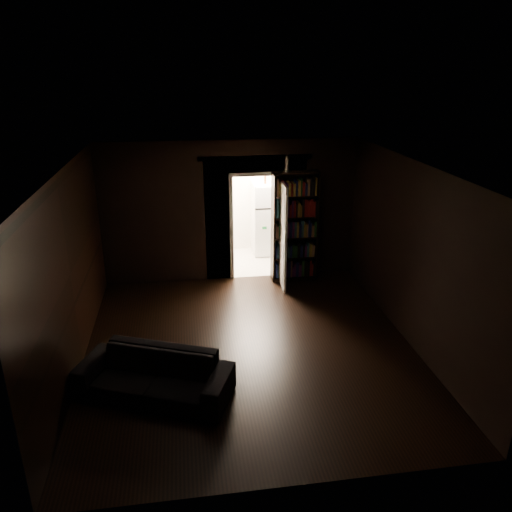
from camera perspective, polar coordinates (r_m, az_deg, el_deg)
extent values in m
plane|color=black|center=(7.86, -0.70, -10.46)|extent=(5.50, 5.50, 0.00)
cube|color=black|center=(9.83, -10.12, 4.74)|extent=(2.55, 0.10, 2.80)
cube|color=black|center=(10.17, 6.79, 5.47)|extent=(1.55, 0.10, 2.80)
cube|color=black|center=(9.68, -0.09, 11.21)|extent=(0.90, 0.10, 0.70)
cube|color=black|center=(7.35, -20.46, -1.98)|extent=(0.02, 5.50, 2.80)
cube|color=black|center=(7.94, 17.43, 0.09)|extent=(0.02, 5.50, 2.80)
cube|color=black|center=(4.83, 3.82, -13.19)|extent=(5.00, 0.02, 2.80)
cube|color=beige|center=(6.83, -0.81, 10.00)|extent=(5.00, 5.50, 0.02)
cube|color=white|center=(9.96, -0.03, 3.20)|extent=(1.04, 0.06, 2.17)
cube|color=#BAB1A2|center=(11.19, -0.72, -0.75)|extent=(2.20, 1.80, 0.10)
cube|color=white|center=(11.60, -1.33, 6.55)|extent=(2.20, 0.10, 2.40)
cube|color=white|center=(10.70, -6.35, 5.17)|extent=(0.10, 1.60, 2.40)
cube|color=white|center=(10.97, 4.72, 5.63)|extent=(0.10, 1.60, 2.40)
cube|color=white|center=(10.51, -0.78, 12.00)|extent=(2.20, 1.80, 0.10)
cube|color=#CC6D80|center=(11.33, -1.33, 11.48)|extent=(2.00, 0.04, 0.26)
imported|color=black|center=(6.82, -11.60, -12.51)|extent=(2.20, 1.58, 0.78)
cube|color=black|center=(9.91, 4.43, 3.33)|extent=(0.91, 0.35, 2.20)
cube|color=white|center=(11.40, 1.47, 4.33)|extent=(0.92, 0.88, 1.65)
cube|color=white|center=(9.64, 3.02, 2.39)|extent=(0.08, 0.85, 2.05)
cube|color=white|center=(9.64, 3.54, 10.51)|extent=(0.10, 0.10, 0.29)
cube|color=black|center=(11.10, 2.08, 8.89)|extent=(0.56, 0.29, 0.24)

